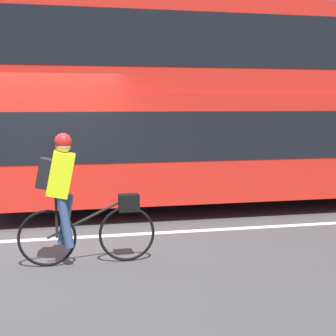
{
  "coord_description": "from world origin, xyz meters",
  "views": [
    {
      "loc": [
        0.46,
        -6.94,
        2.02
      ],
      "look_at": [
        1.93,
        0.25,
        1.01
      ],
      "focal_mm": 50.0,
      "sensor_mm": 36.0,
      "label": 1
    }
  ],
  "objects_px": {
    "cyclist_on_bike": "(72,195)",
    "trash_bin": "(175,159)",
    "bus": "(271,99)",
    "street_sign_post": "(99,118)"
  },
  "relations": [
    {
      "from": "trash_bin",
      "to": "street_sign_post",
      "type": "bearing_deg",
      "value": -179.84
    },
    {
      "from": "bus",
      "to": "trash_bin",
      "type": "xyz_separation_m",
      "value": [
        -1.25,
        3.2,
        -1.55
      ]
    },
    {
      "from": "bus",
      "to": "cyclist_on_bike",
      "type": "height_order",
      "value": "bus"
    },
    {
      "from": "street_sign_post",
      "to": "bus",
      "type": "bearing_deg",
      "value": -44.47
    },
    {
      "from": "bus",
      "to": "street_sign_post",
      "type": "relative_size",
      "value": 3.98
    },
    {
      "from": "bus",
      "to": "cyclist_on_bike",
      "type": "relative_size",
      "value": 6.43
    },
    {
      "from": "bus",
      "to": "cyclist_on_bike",
      "type": "bearing_deg",
      "value": -142.32
    },
    {
      "from": "street_sign_post",
      "to": "cyclist_on_bike",
      "type": "bearing_deg",
      "value": -96.35
    },
    {
      "from": "cyclist_on_bike",
      "to": "street_sign_post",
      "type": "height_order",
      "value": "street_sign_post"
    },
    {
      "from": "cyclist_on_bike",
      "to": "trash_bin",
      "type": "relative_size",
      "value": 1.99
    }
  ]
}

